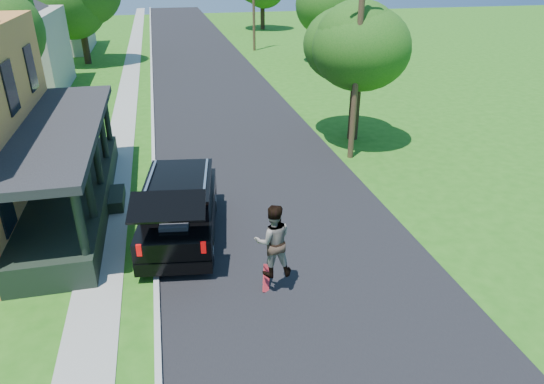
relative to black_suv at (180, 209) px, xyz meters
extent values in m
plane|color=#226113|center=(3.20, -3.28, -0.98)|extent=(140.00, 140.00, 0.00)
cube|color=black|center=(3.20, 16.72, -0.98)|extent=(8.00, 120.00, 0.02)
cube|color=#A9A9A4|center=(-0.85, 16.72, -0.98)|extent=(0.15, 120.00, 0.12)
cube|color=#999A92|center=(-2.40, 16.72, -0.98)|extent=(1.30, 120.00, 0.03)
cube|color=black|center=(-3.60, 2.72, -0.53)|extent=(2.40, 10.00, 0.90)
cube|color=black|center=(-3.60, 2.72, 2.02)|extent=(2.60, 10.30, 0.25)
cube|color=gray|center=(-10.30, 36.72, 1.52)|extent=(8.00, 8.00, 5.00)
cube|color=black|center=(0.00, 0.00, -0.24)|extent=(2.81, 5.28, 0.97)
cube|color=black|center=(0.02, 0.17, 0.54)|extent=(2.37, 3.36, 0.63)
cube|color=black|center=(0.02, 0.17, 0.88)|extent=(2.43, 3.47, 0.09)
cube|color=black|center=(-0.35, -2.43, 1.36)|extent=(2.07, 1.31, 0.44)
cube|color=#2F2E33|center=(-0.21, -1.49, 0.11)|extent=(0.89, 0.79, 0.51)
cube|color=silver|center=(-0.81, 0.29, 0.99)|extent=(0.46, 2.75, 0.07)
cube|color=silver|center=(0.86, 0.05, 0.99)|extent=(0.46, 2.75, 0.07)
cube|color=#990505|center=(-1.19, -2.34, 0.11)|extent=(0.15, 0.09, 0.34)
cube|color=#990505|center=(0.48, -2.59, 0.11)|extent=(0.15, 0.09, 0.34)
cylinder|color=black|center=(-0.68, 1.78, -0.59)|extent=(0.38, 0.81, 0.78)
cylinder|color=black|center=(1.15, 1.52, -0.59)|extent=(0.38, 0.81, 0.78)
cylinder|color=black|center=(-1.15, -1.51, -0.59)|extent=(0.38, 0.81, 0.78)
cylinder|color=black|center=(0.68, -1.77, -0.59)|extent=(0.38, 0.81, 0.78)
imported|color=black|center=(2.20, -3.40, 0.57)|extent=(1.02, 0.82, 2.01)
cube|color=#A60E15|center=(2.05, -3.23, -0.69)|extent=(0.31, 0.55, 0.66)
cylinder|color=black|center=(-7.22, 9.97, 0.77)|extent=(0.67, 0.67, 3.49)
cylinder|color=black|center=(-5.96, 29.62, 0.74)|extent=(0.61, 0.61, 3.43)
cylinder|color=black|center=(8.70, 7.44, 0.40)|extent=(0.66, 0.66, 2.77)
sphere|color=#35681B|center=(8.70, 7.44, 3.17)|extent=(5.52, 5.52, 4.15)
sphere|color=#35681B|center=(9.13, 7.35, 4.09)|extent=(4.78, 4.78, 3.60)
sphere|color=#35681B|center=(8.15, 7.57, 3.63)|extent=(4.90, 4.90, 3.69)
cylinder|color=black|center=(13.71, 24.77, 0.67)|extent=(0.57, 0.57, 3.31)
sphere|color=#35681B|center=(13.71, 24.77, 3.91)|extent=(5.20, 5.20, 4.76)
cylinder|color=black|center=(12.47, 46.69, 0.65)|extent=(0.60, 0.60, 3.25)
cylinder|color=#3C281C|center=(7.70, 5.13, 3.13)|extent=(0.29, 0.29, 8.23)
camera|label=1|loc=(-0.17, -13.66, 7.11)|focal=32.00mm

